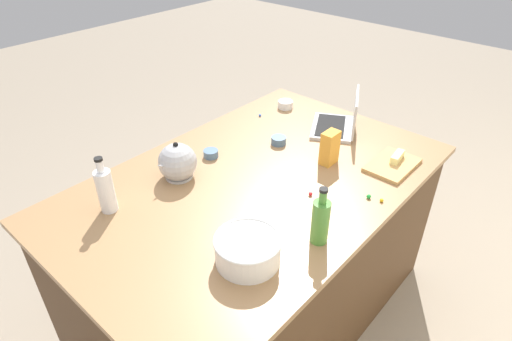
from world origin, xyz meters
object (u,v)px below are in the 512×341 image
(cutting_board, at_px, (392,165))
(ramekin_medium, at_px, (210,154))
(bottle_olive, at_px, (320,221))
(candy_bag, at_px, (330,148))
(bottle_vinegar, at_px, (106,190))
(laptop, at_px, (340,122))
(kettle, at_px, (178,163))
(ramekin_wide, at_px, (279,140))
(butter_stick_left, at_px, (397,157))
(ramekin_small, at_px, (285,104))
(mixing_bowl_large, at_px, (248,249))

(cutting_board, xyz_separation_m, ramekin_medium, (0.53, -0.73, 0.01))
(bottle_olive, distance_m, candy_bag, 0.57)
(bottle_vinegar, bearing_deg, laptop, 164.87)
(kettle, bearing_deg, ramekin_wide, 164.29)
(laptop, bearing_deg, butter_stick_left, 74.57)
(bottle_vinegar, relative_size, kettle, 1.21)
(ramekin_medium, bearing_deg, ramekin_small, -173.99)
(bottle_vinegar, xyz_separation_m, ramekin_small, (-1.28, -0.06, -0.08))
(cutting_board, height_order, ramekin_wide, ramekin_wide)
(ramekin_medium, bearing_deg, bottle_olive, 79.06)
(bottle_olive, height_order, cutting_board, bottle_olive)
(candy_bag, bearing_deg, cutting_board, 125.06)
(laptop, distance_m, bottle_vinegar, 1.30)
(kettle, distance_m, ramekin_medium, 0.23)
(kettle, distance_m, ramekin_small, 0.93)
(kettle, relative_size, ramekin_small, 2.35)
(bottle_vinegar, bearing_deg, cutting_board, 146.11)
(laptop, xyz_separation_m, bottle_vinegar, (1.25, -0.34, 0.06))
(mixing_bowl_large, xyz_separation_m, bottle_vinegar, (0.17, -0.64, 0.05))
(laptop, height_order, mixing_bowl_large, laptop)
(cutting_board, bearing_deg, bottle_olive, 2.52)
(kettle, height_order, candy_bag, kettle)
(butter_stick_left, bearing_deg, mixing_bowl_large, -5.98)
(ramekin_small, bearing_deg, cutting_board, 77.58)
(bottle_olive, height_order, ramekin_wide, bottle_olive)
(laptop, bearing_deg, ramekin_small, -93.48)
(bottle_olive, xyz_separation_m, candy_bag, (-0.49, -0.28, -0.01))
(ramekin_small, bearing_deg, ramekin_medium, 6.01)
(cutting_board, height_order, ramekin_small, ramekin_small)
(mixing_bowl_large, relative_size, ramekin_wide, 3.12)
(mixing_bowl_large, distance_m, bottle_vinegar, 0.66)
(butter_stick_left, bearing_deg, ramekin_medium, -52.05)
(ramekin_wide, bearing_deg, ramekin_small, -146.40)
(cutting_board, bearing_deg, candy_bag, -54.94)
(bottle_olive, height_order, kettle, bottle_olive)
(laptop, relative_size, cutting_board, 1.37)
(mixing_bowl_large, bearing_deg, cutting_board, 173.76)
(bottle_vinegar, bearing_deg, bottle_olive, 119.09)
(mixing_bowl_large, xyz_separation_m, ramekin_medium, (-0.41, -0.63, -0.04))
(mixing_bowl_large, relative_size, ramekin_medium, 3.32)
(mixing_bowl_large, relative_size, bottle_vinegar, 0.96)
(bottle_olive, distance_m, kettle, 0.74)
(bottle_vinegar, bearing_deg, candy_bag, 152.23)
(laptop, xyz_separation_m, mixing_bowl_large, (1.09, 0.30, 0.01))
(butter_stick_left, bearing_deg, candy_bag, -49.11)
(ramekin_medium, bearing_deg, candy_bag, 126.27)
(mixing_bowl_large, xyz_separation_m, bottle_olive, (-0.26, 0.13, 0.04))
(bottle_olive, relative_size, ramekin_medium, 3.32)
(bottle_vinegar, bearing_deg, ramekin_small, -177.17)
(ramekin_medium, bearing_deg, laptop, 154.22)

